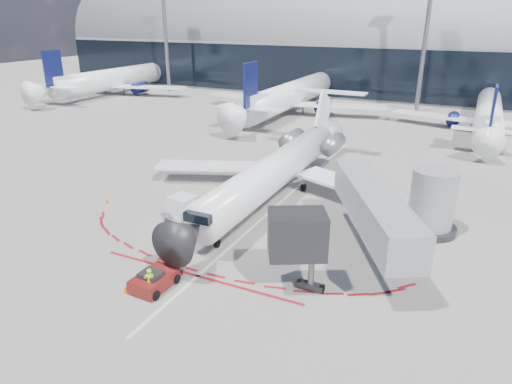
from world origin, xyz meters
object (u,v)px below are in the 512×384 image
at_px(regional_jet, 281,166).
at_px(ramp_worker, 150,282).
at_px(pushback_tug, 154,280).
at_px(uld_container, 183,210).

relative_size(regional_jet, ramp_worker, 17.96).
xyz_separation_m(regional_jet, pushback_tug, (-0.79, -17.22, -2.08)).
bearing_deg(uld_container, pushback_tug, -56.40).
bearing_deg(uld_container, regional_jet, 73.71).
bearing_deg(pushback_tug, ramp_worker, -67.85).
relative_size(ramp_worker, uld_container, 0.67).
height_order(regional_jet, pushback_tug, regional_jet).
bearing_deg(pushback_tug, regional_jet, 89.13).
bearing_deg(ramp_worker, pushback_tug, -102.56).
height_order(regional_jet, ramp_worker, regional_jet).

